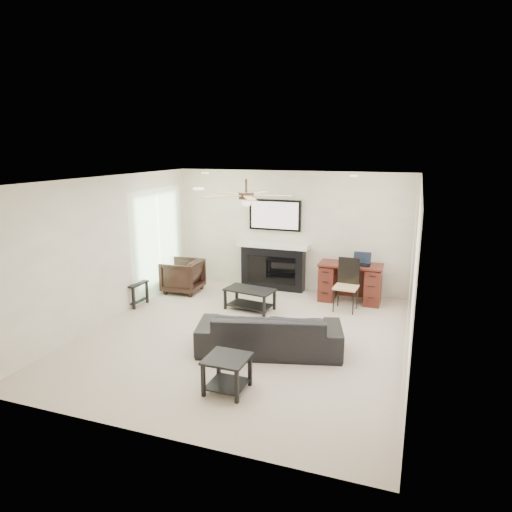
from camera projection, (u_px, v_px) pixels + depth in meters
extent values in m
plane|color=#BEAE99|center=(245.00, 336.00, 7.34)|extent=(5.50, 5.50, 0.00)
cube|color=white|center=(244.00, 179.00, 6.76)|extent=(5.00, 5.50, 0.04)
cube|color=#BEB5A1|center=(291.00, 231.00, 9.57)|extent=(5.00, 0.04, 2.50)
cube|color=#BEB5A1|center=(146.00, 324.00, 4.53)|extent=(5.00, 0.04, 2.50)
cube|color=#BEB5A1|center=(109.00, 249.00, 7.86)|extent=(0.04, 5.50, 2.50)
cube|color=#BEB5A1|center=(415.00, 276.00, 6.24)|extent=(0.04, 5.50, 2.50)
cube|color=silver|center=(411.00, 275.00, 6.35)|extent=(0.04, 5.10, 2.40)
cube|color=#93BC89|center=(159.00, 243.00, 9.32)|extent=(0.04, 1.80, 2.10)
cylinder|color=#382619|center=(246.00, 196.00, 6.91)|extent=(1.40, 1.40, 0.30)
imported|color=black|center=(269.00, 332.00, 6.73)|extent=(2.25, 1.33, 0.62)
imported|color=black|center=(183.00, 276.00, 9.53)|extent=(0.79, 0.77, 0.69)
cube|color=black|center=(250.00, 299.00, 8.51)|extent=(0.97, 0.63, 0.40)
cube|color=black|center=(227.00, 374.00, 5.65)|extent=(0.53, 0.53, 0.45)
cube|color=black|center=(131.00, 293.00, 8.78)|extent=(0.53, 0.53, 0.45)
cube|color=black|center=(273.00, 245.00, 9.59)|extent=(1.52, 0.34, 1.91)
cube|color=#38120E|center=(350.00, 283.00, 8.93)|extent=(1.22, 0.56, 0.76)
cube|color=black|center=(346.00, 285.00, 8.40)|extent=(0.45, 0.47, 0.97)
cube|color=black|center=(362.00, 259.00, 8.73)|extent=(0.33, 0.24, 0.23)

